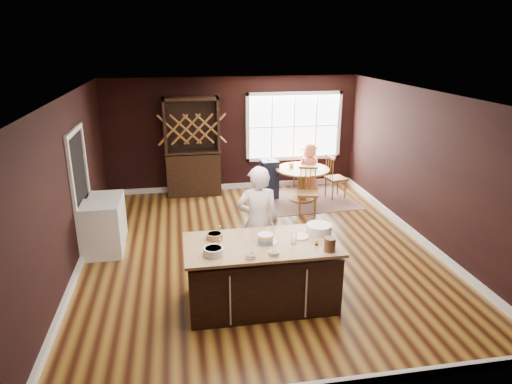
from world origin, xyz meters
TOP-DOWN VIEW (x-y plane):
  - room_shell at (0.00, 0.00)m, footprint 7.00×7.00m
  - window at (1.50, 3.47)m, footprint 2.36×0.10m
  - doorway at (-2.97, 0.60)m, footprint 0.08×1.26m
  - kitchen_island at (-0.27, -1.69)m, footprint 2.08×1.09m
  - dining_table at (1.43, 2.36)m, footprint 1.21×1.21m
  - baker at (-0.17, -0.88)m, footprint 0.69×0.50m
  - layer_cake at (-0.21, -1.68)m, footprint 0.30×0.30m
  - bowl_blue at (-0.93, -1.93)m, footprint 0.26×0.26m
  - bowl_yellow at (-0.87, -1.45)m, footprint 0.22×0.22m
  - bowl_pink at (-0.48, -2.10)m, footprint 0.15×0.15m
  - bowl_olive at (-0.17, -2.06)m, footprint 0.14×0.14m
  - drinking_glass at (0.16, -1.78)m, footprint 0.08×0.08m
  - dinner_plate at (0.30, -1.59)m, footprint 0.25×0.25m
  - white_tub at (0.61, -1.49)m, footprint 0.36×0.36m
  - stoneware_crock at (0.56, -2.07)m, footprint 0.15×0.15m
  - toy_figurine at (0.45, -1.88)m, footprint 0.05×0.05m
  - rug at (1.43, 2.36)m, footprint 2.43×1.93m
  - chair_east at (2.25, 2.40)m, footprint 0.48×0.50m
  - chair_south at (1.32, 1.51)m, footprint 0.50×0.49m
  - chair_north at (1.72, 3.18)m, footprint 0.57×0.55m
  - seated_woman at (1.72, 2.82)m, footprint 0.68×0.53m
  - high_chair at (0.73, 2.66)m, footprint 0.40×0.40m
  - toddler at (0.68, 2.71)m, footprint 0.18×0.14m
  - table_plate at (1.69, 2.22)m, footprint 0.19×0.19m
  - table_cup at (1.21, 2.52)m, footprint 0.13×0.13m
  - hutch at (-0.97, 3.22)m, footprint 1.25×0.52m
  - washer at (-2.64, 0.28)m, footprint 0.63×0.61m
  - dryer at (-2.64, 0.92)m, footprint 0.59×0.57m

SIDE VIEW (x-z plane):
  - rug at x=1.43m, z-range 0.00..0.01m
  - dryer at x=-2.64m, z-range 0.00..0.86m
  - kitchen_island at x=-0.27m, z-range -0.02..0.90m
  - washer at x=-2.64m, z-range 0.00..0.92m
  - high_chair at x=0.73m, z-range 0.00..0.93m
  - chair_south at x=1.32m, z-range 0.00..1.00m
  - chair_east at x=2.25m, z-range 0.00..1.02m
  - dining_table at x=1.43m, z-range 0.16..0.91m
  - chair_north at x=1.72m, z-range 0.00..1.09m
  - seated_woman at x=1.72m, z-range 0.00..1.22m
  - table_plate at x=1.69m, z-range 0.75..0.76m
  - table_cup at x=1.21m, z-range 0.75..0.84m
  - toddler at x=0.68m, z-range 0.68..0.94m
  - baker at x=-0.17m, z-range 0.00..1.77m
  - dinner_plate at x=0.30m, z-range 0.92..0.94m
  - bowl_olive at x=-0.17m, z-range 0.92..0.97m
  - bowl_pink at x=-0.48m, z-range 0.92..0.97m
  - toy_figurine at x=0.45m, z-range 0.92..1.00m
  - bowl_yellow at x=-0.87m, z-range 0.92..1.00m
  - bowl_blue at x=-0.93m, z-range 0.92..1.02m
  - layer_cake at x=-0.21m, z-range 0.92..1.04m
  - white_tub at x=0.61m, z-range 0.92..1.04m
  - drinking_glass at x=0.16m, z-range 0.92..1.08m
  - stoneware_crock at x=0.56m, z-range 0.92..1.10m
  - doorway at x=-2.97m, z-range -0.04..2.09m
  - hutch at x=-0.97m, z-range 0.00..2.29m
  - room_shell at x=0.00m, z-range -2.15..4.85m
  - window at x=1.50m, z-range 0.67..2.33m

